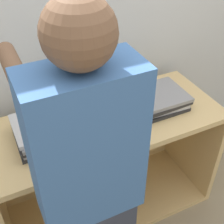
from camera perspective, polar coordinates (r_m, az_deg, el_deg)
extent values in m
cube|color=silver|center=(1.88, -6.55, 15.39)|extent=(8.00, 0.05, 2.40)
cube|color=tan|center=(1.79, -1.19, -1.96)|extent=(1.38, 0.57, 0.04)
cube|color=tan|center=(2.34, -0.95, -16.14)|extent=(1.38, 0.57, 0.04)
cube|color=tan|center=(1.98, -19.83, -15.72)|extent=(0.04, 0.57, 0.71)
cube|color=tan|center=(2.33, 14.23, -4.36)|extent=(0.04, 0.57, 0.71)
cube|color=tan|center=(2.23, -3.97, -5.35)|extent=(1.31, 0.04, 0.71)
cube|color=gray|center=(1.77, -1.20, -1.27)|extent=(0.31, 0.27, 0.02)
cube|color=#28282B|center=(1.77, -1.36, -0.78)|extent=(0.26, 0.15, 0.00)
cube|color=gray|center=(1.81, -3.40, 5.20)|extent=(0.31, 0.05, 0.27)
cube|color=black|center=(1.80, -3.34, 5.15)|extent=(0.27, 0.04, 0.24)
cube|color=#232326|center=(1.69, -11.79, -4.49)|extent=(0.32, 0.29, 0.02)
cube|color=gray|center=(1.68, -11.70, -3.75)|extent=(0.32, 0.28, 0.02)
cube|color=#232326|center=(1.66, -12.08, -3.45)|extent=(0.32, 0.28, 0.02)
cube|color=gray|center=(1.65, -11.86, -2.83)|extent=(0.31, 0.28, 0.02)
cube|color=#B7B7BC|center=(1.65, -12.36, -2.03)|extent=(0.31, 0.28, 0.02)
cube|color=#232326|center=(1.90, 8.07, 1.44)|extent=(0.31, 0.27, 0.02)
cube|color=#B7B7BC|center=(1.90, 7.98, 2.11)|extent=(0.32, 0.29, 0.02)
cube|color=#232326|center=(1.88, 8.39, 2.55)|extent=(0.32, 0.29, 0.02)
cube|color=gray|center=(1.87, 8.57, 3.14)|extent=(0.31, 0.28, 0.02)
cube|color=#38609E|center=(1.12, -4.65, -6.48)|extent=(0.40, 0.20, 0.64)
sphere|color=brown|center=(0.87, -6.10, 14.22)|extent=(0.22, 0.22, 0.22)
cylinder|color=brown|center=(1.16, -17.52, 7.56)|extent=(0.07, 0.32, 0.07)
cylinder|color=brown|center=(1.23, -2.77, 11.13)|extent=(0.07, 0.32, 0.07)
cube|color=red|center=(1.58, -11.54, -3.18)|extent=(0.06, 0.02, 0.01)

